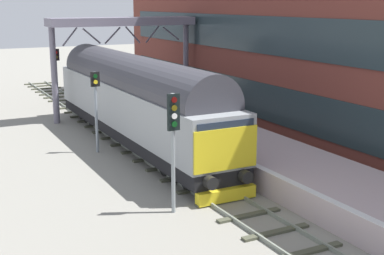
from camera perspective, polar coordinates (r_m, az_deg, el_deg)
The scene contains 11 objects.
ground_plane at distance 23.48m, azimuth -1.35°, elevation -4.82°, with size 140.00×140.00×0.00m, color gray.
track_main at distance 23.46m, azimuth -1.35°, elevation -4.69°, with size 2.50×60.00×0.15m.
station_platform at distance 25.05m, azimuth 6.07°, elevation -2.53°, with size 4.00×44.00×1.01m.
station_building at distance 29.87m, azimuth 12.72°, elevation 12.69°, with size 4.80×40.30×14.32m.
diesel_locomotive at distance 27.53m, azimuth -6.14°, elevation 3.13°, with size 2.74×18.65×4.68m.
signal_post_near at distance 18.34m, azimuth -2.00°, elevation -0.91°, with size 0.44×0.22×4.27m.
signal_post_mid at distance 26.45m, azimuth -10.20°, elevation 2.67°, with size 0.44×0.22×4.01m.
signal_post_far at distance 33.92m, azimuth -14.21°, elevation 5.25°, with size 0.44×0.22×4.51m.
platform_number_sign at distance 21.77m, azimuth 5.84°, elevation -0.54°, with size 0.10×0.44×1.65m.
waiting_passenger at distance 27.91m, azimuth -0.60°, elevation 2.32°, with size 0.37×0.51×1.64m.
overhead_footbridge at distance 34.49m, azimuth -7.40°, elevation 10.40°, with size 9.30×2.00×6.33m.
Camera 1 is at (-9.76, -20.08, 7.27)m, focal length 50.10 mm.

